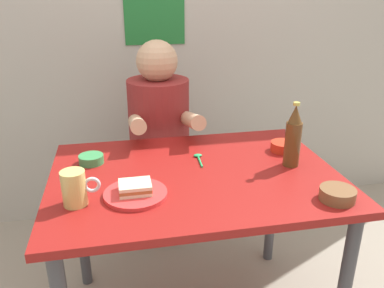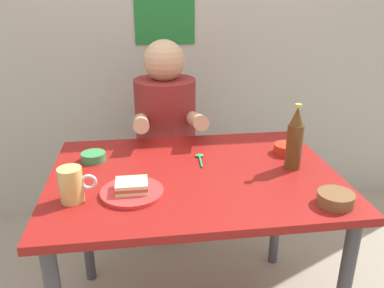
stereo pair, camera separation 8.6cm
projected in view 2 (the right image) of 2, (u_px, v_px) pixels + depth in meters
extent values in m
cube|color=#ADA89E|center=(169.00, 7.00, 2.27)|extent=(4.40, 0.08, 2.60)
cube|color=maroon|center=(194.00, 176.00, 1.52)|extent=(1.10, 0.80, 0.03)
cylinder|color=#3F3F44|center=(85.00, 219.00, 1.90)|extent=(0.05, 0.05, 0.71)
cylinder|color=#3F3F44|center=(278.00, 205.00, 2.03)|extent=(0.05, 0.05, 0.71)
cylinder|color=#4C4C51|center=(168.00, 208.00, 2.28)|extent=(0.08, 0.08, 0.41)
cylinder|color=brown|center=(167.00, 174.00, 2.20)|extent=(0.34, 0.34, 0.04)
cylinder|color=maroon|center=(166.00, 127.00, 2.09)|extent=(0.32, 0.32, 0.52)
sphere|color=tan|center=(164.00, 61.00, 1.96)|extent=(0.21, 0.21, 0.21)
cylinder|color=tan|center=(141.00, 123.00, 1.80)|extent=(0.07, 0.31, 0.14)
cylinder|color=tan|center=(197.00, 120.00, 1.84)|extent=(0.07, 0.31, 0.14)
cylinder|color=red|center=(132.00, 192.00, 1.35)|extent=(0.22, 0.22, 0.01)
cube|color=beige|center=(132.00, 189.00, 1.35)|extent=(0.11, 0.09, 0.01)
cube|color=#9E592D|center=(132.00, 186.00, 1.34)|extent=(0.11, 0.09, 0.01)
cube|color=beige|center=(132.00, 183.00, 1.34)|extent=(0.11, 0.09, 0.01)
cylinder|color=#D1BC66|center=(71.00, 185.00, 1.29)|extent=(0.08, 0.08, 0.12)
torus|color=silver|center=(89.00, 182.00, 1.30)|extent=(0.06, 0.01, 0.06)
cylinder|color=#593819|center=(294.00, 147.00, 1.52)|extent=(0.06, 0.06, 0.18)
cone|color=#593819|center=(297.00, 116.00, 1.47)|extent=(0.05, 0.05, 0.07)
cylinder|color=#BFB74C|center=(298.00, 106.00, 1.46)|extent=(0.03, 0.03, 0.01)
cylinder|color=red|center=(287.00, 149.00, 1.68)|extent=(0.11, 0.11, 0.04)
cylinder|color=#A33521|center=(287.00, 147.00, 1.68)|extent=(0.09, 0.09, 0.02)
cylinder|color=#388C4C|center=(93.00, 157.00, 1.61)|extent=(0.10, 0.10, 0.03)
cylinder|color=#5B643A|center=(93.00, 155.00, 1.61)|extent=(0.08, 0.08, 0.02)
cylinder|color=brown|center=(336.00, 199.00, 1.28)|extent=(0.12, 0.12, 0.04)
cylinder|color=brown|center=(336.00, 196.00, 1.28)|extent=(0.10, 0.10, 0.02)
cylinder|color=#26A559|center=(201.00, 161.00, 1.60)|extent=(0.01, 0.11, 0.01)
ellipsoid|color=#26A559|center=(199.00, 156.00, 1.65)|extent=(0.04, 0.02, 0.01)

